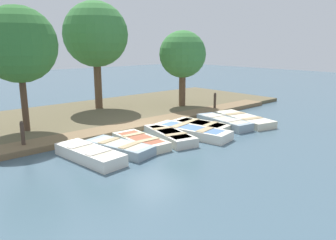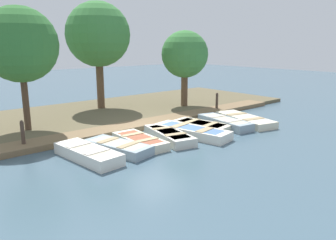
# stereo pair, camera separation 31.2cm
# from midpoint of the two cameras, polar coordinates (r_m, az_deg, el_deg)

# --- Properties ---
(ground_plane) EXTENTS (80.00, 80.00, 0.00)m
(ground_plane) POSITION_cam_midpoint_polar(r_m,az_deg,el_deg) (14.64, -3.03, -2.48)
(ground_plane) COLOR #425B6B
(shore_bank) EXTENTS (8.00, 24.00, 0.21)m
(shore_bank) POSITION_cam_midpoint_polar(r_m,az_deg,el_deg) (18.68, -12.66, 0.97)
(shore_bank) COLOR brown
(shore_bank) RESTS_ON ground_plane
(dock_walkway) EXTENTS (1.26, 19.59, 0.23)m
(dock_walkway) POSITION_cam_midpoint_polar(r_m,az_deg,el_deg) (15.72, -6.28, -1.03)
(dock_walkway) COLOR brown
(dock_walkway) RESTS_ON ground_plane
(rowboat_0) EXTENTS (3.01, 1.31, 0.43)m
(rowboat_0) POSITION_cam_midpoint_polar(r_m,az_deg,el_deg) (11.73, -14.24, -5.77)
(rowboat_0) COLOR silver
(rowboat_0) RESTS_ON ground_plane
(rowboat_1) EXTENTS (2.86, 1.62, 0.38)m
(rowboat_1) POSITION_cam_midpoint_polar(r_m,az_deg,el_deg) (12.35, -9.20, -4.72)
(rowboat_1) COLOR #8C9EA8
(rowboat_1) RESTS_ON ground_plane
(rowboat_2) EXTENTS (2.69, 1.19, 0.36)m
(rowboat_2) POSITION_cam_midpoint_polar(r_m,az_deg,el_deg) (13.02, -5.49, -3.70)
(rowboat_2) COLOR beige
(rowboat_2) RESTS_ON ground_plane
(rowboat_3) EXTENTS (3.10, 1.63, 0.39)m
(rowboat_3) POSITION_cam_midpoint_polar(r_m,az_deg,el_deg) (13.75, -0.40, -2.66)
(rowboat_3) COLOR beige
(rowboat_3) RESTS_ON ground_plane
(rowboat_4) EXTENTS (3.62, 1.77, 0.41)m
(rowboat_4) POSITION_cam_midpoint_polar(r_m,az_deg,el_deg) (14.31, 3.56, -2.01)
(rowboat_4) COLOR silver
(rowboat_4) RESTS_ON ground_plane
(rowboat_5) EXTENTS (2.92, 1.63, 0.34)m
(rowboat_5) POSITION_cam_midpoint_polar(r_m,az_deg,el_deg) (15.55, 5.15, -0.96)
(rowboat_5) COLOR beige
(rowboat_5) RESTS_ON ground_plane
(rowboat_6) EXTENTS (3.19, 1.43, 0.41)m
(rowboat_6) POSITION_cam_midpoint_polar(r_m,az_deg,el_deg) (16.24, 9.13, -0.33)
(rowboat_6) COLOR #8C9EA8
(rowboat_6) RESTS_ON ground_plane
(rowboat_7) EXTENTS (3.59, 1.97, 0.37)m
(rowboat_7) POSITION_cam_midpoint_polar(r_m,az_deg,el_deg) (17.12, 12.49, 0.14)
(rowboat_7) COLOR beige
(rowboat_7) RESTS_ON ground_plane
(mooring_post_near) EXTENTS (0.15, 0.15, 1.15)m
(mooring_post_near) POSITION_cam_midpoint_polar(r_m,az_deg,el_deg) (13.47, -24.57, -2.52)
(mooring_post_near) COLOR #47382D
(mooring_post_near) RESTS_ON ground_plane
(mooring_post_far) EXTENTS (0.15, 0.15, 1.15)m
(mooring_post_far) POSITION_cam_midpoint_polar(r_m,az_deg,el_deg) (19.54, 7.70, 3.11)
(mooring_post_far) COLOR #47382D
(mooring_post_far) RESTS_ON ground_plane
(park_tree_far_left) EXTENTS (3.20, 3.20, 5.50)m
(park_tree_far_left) POSITION_cam_midpoint_polar(r_m,az_deg,el_deg) (15.36, -25.13, 11.75)
(park_tree_far_left) COLOR #4C3828
(park_tree_far_left) RESTS_ON ground_plane
(park_tree_left) EXTENTS (3.67, 3.67, 6.30)m
(park_tree_left) POSITION_cam_midpoint_polar(r_m,az_deg,el_deg) (19.63, -12.95, 14.25)
(park_tree_left) COLOR brown
(park_tree_left) RESTS_ON ground_plane
(park_tree_center) EXTENTS (2.80, 2.80, 4.74)m
(park_tree_center) POSITION_cam_midpoint_polar(r_m,az_deg,el_deg) (19.97, 2.09, 11.28)
(park_tree_center) COLOR brown
(park_tree_center) RESTS_ON ground_plane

